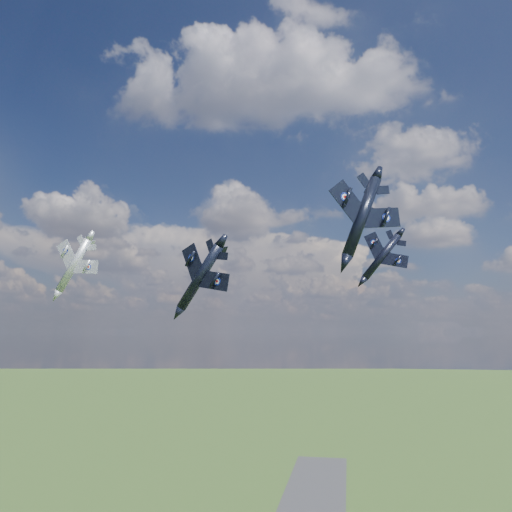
% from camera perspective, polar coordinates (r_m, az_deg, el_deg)
% --- Properties ---
extents(jet_lead_navy, '(14.56, 17.08, 8.74)m').
position_cam_1_polar(jet_lead_navy, '(69.51, -6.41, -2.38)').
color(jet_lead_navy, black).
extents(jet_right_navy, '(14.79, 16.52, 6.36)m').
position_cam_1_polar(jet_right_navy, '(57.37, 12.00, 4.41)').
color(jet_right_navy, black).
extents(jet_high_navy, '(10.57, 14.80, 8.77)m').
position_cam_1_polar(jet_high_navy, '(97.50, 14.17, -0.08)').
color(jet_high_navy, black).
extents(jet_left_silver, '(10.14, 13.31, 6.90)m').
position_cam_1_polar(jet_left_silver, '(81.47, -20.11, -0.98)').
color(jet_left_silver, '#AFB1BA').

